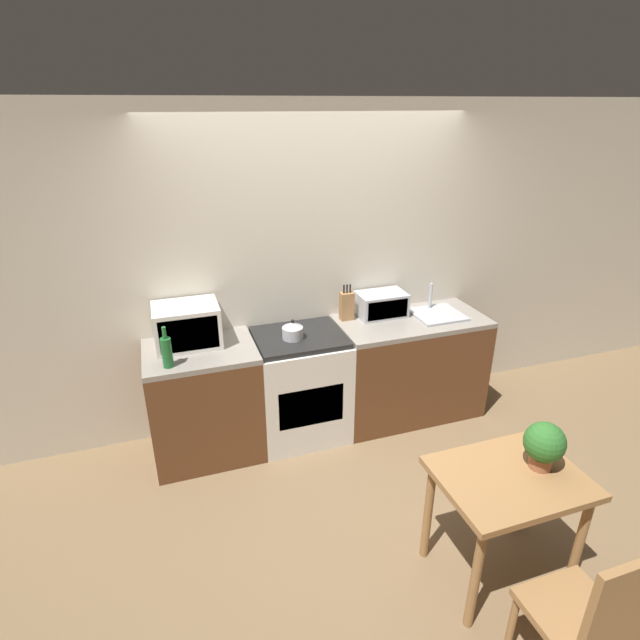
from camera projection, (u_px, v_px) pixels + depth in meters
ground_plane at (357, 480)px, 3.68m from camera, size 16.00×16.00×0.00m
wall_back at (312, 270)px, 4.07m from camera, size 10.00×0.06×2.60m
counter_left_run at (205, 401)px, 3.83m from camera, size 0.81×0.62×0.90m
counter_right_run at (408, 366)px, 4.34m from camera, size 1.25×0.62×0.90m
stove_range at (300, 385)px, 4.05m from camera, size 0.71×0.62×0.90m
kettle at (293, 330)px, 3.79m from camera, size 0.16×0.16×0.16m
microwave at (187, 325)px, 3.66m from camera, size 0.47×0.36×0.31m
bottle at (167, 352)px, 3.36m from camera, size 0.07×0.07×0.30m
knife_block at (347, 306)px, 4.10m from camera, size 0.11×0.08×0.31m
toaster_oven at (381, 304)px, 4.19m from camera, size 0.40×0.27×0.20m
sink_basin at (437, 313)px, 4.23m from camera, size 0.40×0.38×0.24m
dining_table at (508, 492)px, 2.73m from camera, size 0.78×0.59×0.72m
dining_chair at (594, 618)px, 2.13m from camera, size 0.40×0.40×0.98m
potted_plant at (544, 444)px, 2.68m from camera, size 0.22×0.22×0.28m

